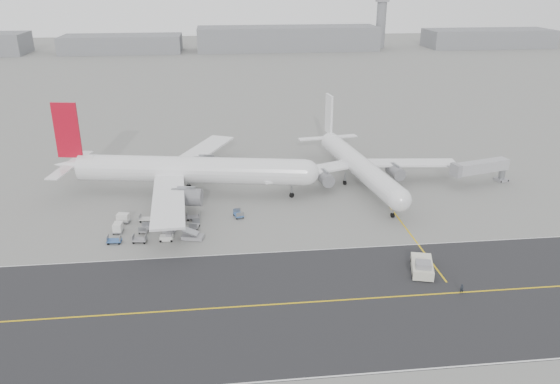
{
  "coord_description": "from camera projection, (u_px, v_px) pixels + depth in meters",
  "views": [
    {
      "loc": [
        -3.8,
        -84.45,
        44.34
      ],
      "look_at": [
        7.14,
        12.0,
        5.31
      ],
      "focal_mm": 35.0,
      "sensor_mm": 36.0,
      "label": 1
    }
  ],
  "objects": [
    {
      "name": "jet_bridge",
      "position": [
        481.0,
        168.0,
        121.62
      ],
      "size": [
        15.14,
        6.56,
        5.66
      ],
      "rotation": [
        0.0,
        0.0,
        0.26
      ],
      "color": "gray",
      "rests_on": "ground"
    },
    {
      "name": "horizon_buildings",
      "position": [
        272.0,
        50.0,
        337.62
      ],
      "size": [
        520.0,
        28.0,
        28.0
      ],
      "primitive_type": null,
      "color": "slate",
      "rests_on": "ground"
    },
    {
      "name": "airliner_b",
      "position": [
        358.0,
        164.0,
        121.66
      ],
      "size": [
        46.15,
        46.95,
        16.25
      ],
      "rotation": [
        0.0,
        0.0,
        0.14
      ],
      "color": "white",
      "rests_on": "ground"
    },
    {
      "name": "pushback_tug",
      "position": [
        422.0,
        266.0,
        86.64
      ],
      "size": [
        4.9,
        8.87,
        2.51
      ],
      "rotation": [
        0.0,
        0.0,
        -0.28
      ],
      "color": "beige",
      "rests_on": "ground"
    },
    {
      "name": "stray_dolly",
      "position": [
        239.0,
        217.0,
        106.61
      ],
      "size": [
        2.07,
        2.74,
        1.5
      ],
      "primitive_type": null,
      "rotation": [
        0.0,
        0.0,
        0.26
      ],
      "color": "silver",
      "rests_on": "ground"
    },
    {
      "name": "ground",
      "position": [
        247.0,
        248.0,
        94.8
      ],
      "size": [
        700.0,
        700.0,
        0.0
      ],
      "primitive_type": "plane",
      "color": "gray",
      "rests_on": "ground"
    },
    {
      "name": "control_tower",
      "position": [
        381.0,
        21.0,
        343.49
      ],
      "size": [
        7.0,
        7.0,
        31.25
      ],
      "color": "slate",
      "rests_on": "ground"
    },
    {
      "name": "taxiway",
      "position": [
        289.0,
        303.0,
        78.74
      ],
      "size": [
        220.0,
        59.0,
        0.03
      ],
      "color": "#27272A",
      "rests_on": "ground"
    },
    {
      "name": "gse_cluster",
      "position": [
        157.0,
        231.0,
        101.0
      ],
      "size": [
        23.48,
        19.14,
        1.91
      ],
      "primitive_type": null,
      "rotation": [
        0.0,
        0.0,
        -0.15
      ],
      "color": "gray",
      "rests_on": "ground"
    },
    {
      "name": "ground_crew_a",
      "position": [
        462.0,
        289.0,
        80.95
      ],
      "size": [
        0.66,
        0.53,
        1.56
      ],
      "primitive_type": "imported",
      "rotation": [
        0.0,
        0.0,
        -0.31
      ],
      "color": "black",
      "rests_on": "ground"
    },
    {
      "name": "airliner_a",
      "position": [
        185.0,
        170.0,
        115.42
      ],
      "size": [
        56.59,
        55.49,
        19.68
      ],
      "rotation": [
        0.0,
        0.0,
        1.39
      ],
      "color": "white",
      "rests_on": "ground"
    }
  ]
}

